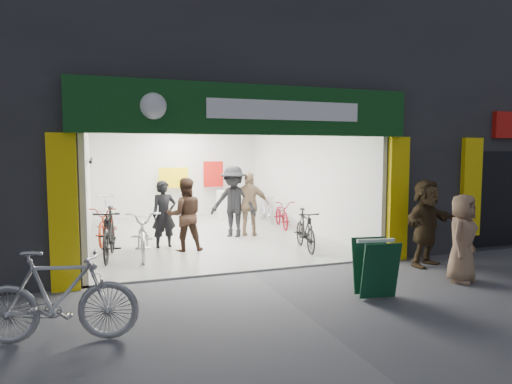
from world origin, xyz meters
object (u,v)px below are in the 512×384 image
bike_left_front (143,234)px  parked_bike (58,296)px  pedestrian_near (462,238)px  sandwich_board (375,267)px  bike_right_front (305,230)px

bike_left_front → parked_bike: parked_bike is taller
bike_left_front → pedestrian_near: size_ratio=1.29×
bike_left_front → parked_bike: size_ratio=1.07×
bike_left_front → pedestrian_near: bearing=-32.0°
parked_bike → sandwich_board: 4.57m
pedestrian_near → sandwich_board: (-1.94, -0.24, -0.28)m
bike_right_front → sandwich_board: 3.47m
bike_left_front → pedestrian_near: 6.35m
parked_bike → sandwich_board: parked_bike is taller
parked_bike → pedestrian_near: pedestrian_near is taller
bike_left_front → sandwich_board: bike_left_front is taller
bike_left_front → sandwich_board: (3.16, -4.01, -0.03)m
bike_right_front → sandwich_board: bike_right_front is taller
parked_bike → sandwich_board: size_ratio=2.08×
bike_right_front → parked_bike: size_ratio=0.86×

